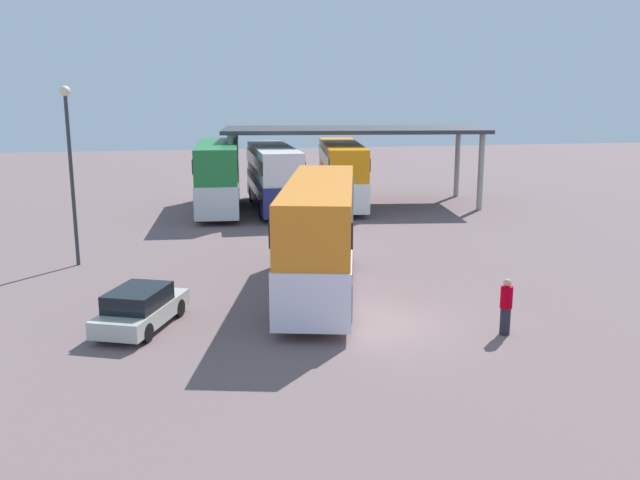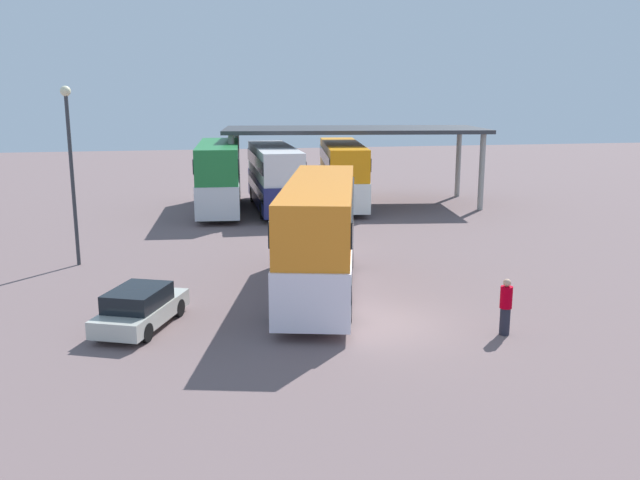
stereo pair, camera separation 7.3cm
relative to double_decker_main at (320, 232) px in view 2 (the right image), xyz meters
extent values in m
plane|color=#6F5A5A|center=(1.29, -4.05, -2.32)|extent=(140.00, 140.00, 0.00)
cube|color=white|center=(0.00, -0.01, -1.04)|extent=(5.14, 11.59, 1.86)
cube|color=orange|center=(0.00, -0.01, 0.90)|extent=(5.01, 11.35, 2.01)
cube|color=black|center=(0.00, -0.01, -0.81)|extent=(5.06, 11.16, 0.63)
cube|color=black|center=(0.00, -0.01, 1.00)|extent=(5.06, 11.16, 0.81)
cube|color=black|center=(1.36, 5.43, -0.76)|extent=(2.05, 0.60, 1.12)
cube|color=orange|center=(1.36, 5.43, 0.13)|extent=(1.69, 0.50, 0.36)
cylinder|color=black|center=(-0.23, 3.67, -1.82)|extent=(0.51, 1.04, 1.00)
cylinder|color=black|center=(1.93, 3.13, -1.82)|extent=(0.51, 1.04, 1.00)
cylinder|color=black|center=(-1.93, -3.15, -1.82)|extent=(0.51, 1.04, 1.00)
cylinder|color=black|center=(0.22, -3.69, -1.82)|extent=(0.51, 1.04, 1.00)
cube|color=beige|center=(-6.44, -2.89, -1.82)|extent=(3.06, 4.32, 0.55)
cube|color=black|center=(-6.52, -3.08, -1.26)|extent=(2.24, 2.61, 0.58)
cylinder|color=black|center=(-6.65, -1.47, -2.02)|extent=(0.42, 0.63, 0.60)
cylinder|color=black|center=(-5.28, -2.04, -2.02)|extent=(0.42, 0.63, 0.60)
cylinder|color=black|center=(-7.61, -3.75, -2.02)|extent=(0.42, 0.63, 0.60)
cylinder|color=black|center=(-6.23, -4.32, -2.02)|extent=(0.42, 0.63, 0.60)
cube|color=silver|center=(-2.89, 18.52, -1.02)|extent=(3.31, 10.66, 1.90)
cube|color=#217837|center=(-2.89, 18.52, 0.96)|extent=(3.22, 10.44, 2.05)
cube|color=black|center=(-2.89, 18.52, -0.79)|extent=(3.31, 10.24, 0.64)
cube|color=black|center=(-2.89, 18.52, 1.06)|extent=(3.31, 10.24, 0.82)
cube|color=black|center=(-2.49, 23.70, -0.73)|extent=(2.14, 0.26, 1.14)
cube|color=orange|center=(-2.49, 23.70, 0.18)|extent=(1.76, 0.21, 0.36)
cylinder|color=black|center=(-3.78, 21.86, -1.82)|extent=(0.36, 1.02, 1.00)
cylinder|color=black|center=(-1.51, 21.68, -1.82)|extent=(0.36, 1.02, 1.00)
cylinder|color=black|center=(-4.27, 15.37, -1.82)|extent=(0.36, 1.02, 1.00)
cylinder|color=black|center=(-2.00, 15.19, -1.82)|extent=(0.36, 1.02, 1.00)
cube|color=navy|center=(0.59, 18.53, -1.08)|extent=(2.54, 10.79, 1.77)
cube|color=white|center=(0.59, 18.53, 0.77)|extent=(2.46, 10.57, 1.92)
cube|color=black|center=(0.59, 18.53, -0.87)|extent=(2.57, 10.36, 0.60)
cube|color=black|center=(0.59, 18.53, 0.86)|extent=(2.57, 10.36, 0.77)
cube|color=black|center=(0.63, 23.86, -0.81)|extent=(2.10, 0.11, 1.06)
cube|color=orange|center=(0.63, 23.86, 0.04)|extent=(1.73, 0.09, 0.36)
cylinder|color=black|center=(-0.50, 21.88, -1.82)|extent=(0.29, 1.00, 1.00)
cylinder|color=black|center=(1.73, 21.86, -1.82)|extent=(0.29, 1.00, 1.00)
cylinder|color=black|center=(-0.54, 15.20, -1.82)|extent=(0.29, 1.00, 1.00)
cylinder|color=black|center=(1.69, 15.18, -1.82)|extent=(0.29, 1.00, 1.00)
cube|color=white|center=(5.30, 19.49, -1.06)|extent=(4.03, 11.76, 1.81)
cube|color=orange|center=(5.30, 19.49, 0.82)|extent=(3.93, 11.53, 1.96)
cube|color=black|center=(5.30, 19.49, -0.84)|extent=(4.00, 11.31, 0.62)
cube|color=black|center=(5.30, 19.49, 0.92)|extent=(4.00, 11.31, 0.78)
cube|color=black|center=(6.10, 25.14, -0.79)|extent=(2.07, 0.39, 1.09)
cube|color=orange|center=(6.10, 25.14, 0.08)|extent=(1.70, 0.32, 0.36)
cylinder|color=black|center=(4.71, 23.18, -1.82)|extent=(0.42, 1.03, 1.00)
cylinder|color=black|center=(6.89, 22.88, -1.82)|extent=(0.42, 1.03, 1.00)
cylinder|color=black|center=(3.71, 16.10, -1.82)|extent=(0.42, 1.03, 1.00)
cylinder|color=black|center=(5.88, 15.79, -1.82)|extent=(0.42, 1.03, 1.00)
cube|color=#33353A|center=(6.11, 19.77, 2.66)|extent=(17.79, 9.04, 0.25)
cylinder|color=#9E9B93|center=(14.34, 21.59, 0.11)|extent=(0.36, 0.36, 4.85)
cylinder|color=#9E9B93|center=(13.60, 15.92, 0.11)|extent=(0.36, 0.36, 4.85)
cylinder|color=#9E9B93|center=(-1.38, 23.62, 0.11)|extent=(0.36, 0.36, 4.85)
cylinder|color=#9E9B93|center=(-2.11, 17.96, 0.11)|extent=(0.36, 0.36, 4.85)
cylinder|color=#33353A|center=(-9.68, 5.96, 1.35)|extent=(0.16, 0.16, 7.34)
sphere|color=beige|center=(-9.68, 5.96, 5.17)|extent=(0.44, 0.44, 0.44)
cylinder|color=#262633|center=(4.78, -5.79, -1.88)|extent=(0.32, 0.32, 0.88)
cylinder|color=#C30015|center=(4.78, -5.79, -1.09)|extent=(0.38, 0.38, 0.69)
sphere|color=tan|center=(4.78, -5.79, -0.62)|extent=(0.24, 0.24, 0.24)
camera|label=1|loc=(-4.82, -24.52, 5.18)|focal=38.12mm
camera|label=2|loc=(-4.75, -24.53, 5.18)|focal=38.12mm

